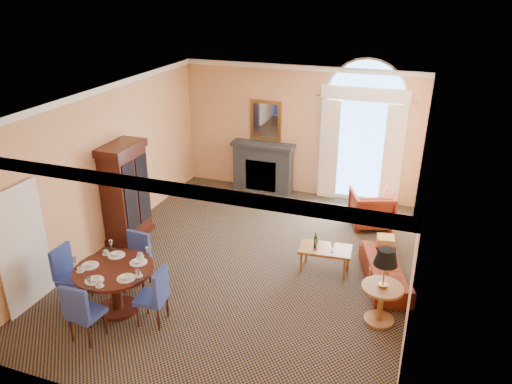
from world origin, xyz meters
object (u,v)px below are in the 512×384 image
(side_table, at_px, (384,278))
(armchair, at_px, (371,209))
(armoire, at_px, (126,194))
(dining_table, at_px, (115,279))
(coffee_table, at_px, (325,250))
(sofa, at_px, (385,270))

(side_table, bearing_deg, armchair, 100.26)
(armoire, xyz_separation_m, side_table, (5.32, -1.09, -0.18))
(dining_table, height_order, side_table, side_table)
(coffee_table, bearing_deg, armchair, 70.46)
(side_table, bearing_deg, dining_table, -164.09)
(dining_table, bearing_deg, armoire, 118.47)
(dining_table, xyz_separation_m, coffee_table, (2.94, 2.33, -0.16))
(coffee_table, relative_size, side_table, 0.78)
(dining_table, relative_size, coffee_table, 1.28)
(sofa, bearing_deg, armchair, -3.37)
(coffee_table, xyz_separation_m, side_table, (1.16, -1.16, 0.37))
(armoire, distance_m, armchair, 5.26)
(dining_table, bearing_deg, side_table, 15.91)
(armoire, bearing_deg, coffee_table, 0.99)
(sofa, xyz_separation_m, armchair, (-0.56, 2.19, 0.16))
(sofa, distance_m, armchair, 2.27)
(coffee_table, distance_m, side_table, 1.68)
(sofa, distance_m, coffee_table, 1.13)
(armoire, xyz_separation_m, sofa, (5.27, 0.07, -0.74))
(armoire, relative_size, dining_table, 1.62)
(armoire, xyz_separation_m, coffee_table, (4.16, 0.07, -0.55))
(coffee_table, bearing_deg, armoire, 175.60)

